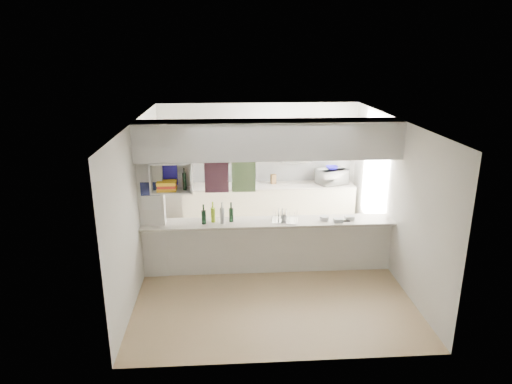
{
  "coord_description": "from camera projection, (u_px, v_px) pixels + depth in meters",
  "views": [
    {
      "loc": [
        -0.67,
        -7.08,
        3.69
      ],
      "look_at": [
        -0.18,
        0.5,
        1.28
      ],
      "focal_mm": 32.0,
      "sensor_mm": 36.0,
      "label": 1
    }
  ],
  "objects": [
    {
      "name": "cup",
      "position": [
        284.0,
        218.0,
        7.58
      ],
      "size": [
        0.13,
        0.13,
        0.09
      ],
      "primitive_type": "imported",
      "rotation": [
        0.0,
        0.0,
        -0.19
      ],
      "color": "white",
      "rests_on": "dish_rack"
    },
    {
      "name": "wine_bottles",
      "position": [
        218.0,
        215.0,
        7.5
      ],
      "size": [
        0.52,
        0.15,
        0.37
      ],
      "color": "black",
      "rests_on": "breakfast_bar"
    },
    {
      "name": "microwave",
      "position": [
        332.0,
        176.0,
        9.64
      ],
      "size": [
        0.69,
        0.58,
        0.33
      ],
      "primitive_type": "imported",
      "rotation": [
        0.0,
        0.0,
        3.48
      ],
      "color": "white",
      "rests_on": "bench_top"
    },
    {
      "name": "wall_right",
      "position": [
        393.0,
        197.0,
        7.63
      ],
      "size": [
        0.0,
        4.8,
        4.8
      ],
      "primitive_type": "plane",
      "rotation": [
        1.57,
        0.0,
        -1.57
      ],
      "color": "silver",
      "rests_on": "floor"
    },
    {
      "name": "cubby_shelf",
      "position": [
        171.0,
        178.0,
        7.22
      ],
      "size": [
        0.65,
        0.35,
        0.5
      ],
      "color": "white",
      "rests_on": "bulkhead"
    },
    {
      "name": "utensil_jar",
      "position": [
        222.0,
        182.0,
        9.59
      ],
      "size": [
        0.09,
        0.09,
        0.13
      ],
      "primitive_type": "cylinder",
      "color": "black",
      "rests_on": "bench_top"
    },
    {
      "name": "kitchen_run",
      "position": [
        267.0,
        189.0,
        9.69
      ],
      "size": [
        3.6,
        0.63,
        2.24
      ],
      "color": "silver",
      "rests_on": "floor"
    },
    {
      "name": "bowl",
      "position": [
        332.0,
        168.0,
        9.56
      ],
      "size": [
        0.26,
        0.26,
        0.06
      ],
      "primitive_type": "imported",
      "color": "#140C88",
      "rests_on": "microwave"
    },
    {
      "name": "ceiling",
      "position": [
        269.0,
        121.0,
        7.11
      ],
      "size": [
        4.8,
        4.8,
        0.0
      ],
      "primitive_type": "plane",
      "color": "white",
      "rests_on": "wall_back"
    },
    {
      "name": "floor",
      "position": [
        268.0,
        271.0,
        7.89
      ],
      "size": [
        4.8,
        4.8,
        0.0
      ],
      "primitive_type": "plane",
      "color": "tan",
      "rests_on": "ground"
    },
    {
      "name": "wall_back",
      "position": [
        258.0,
        164.0,
        9.78
      ],
      "size": [
        4.2,
        0.0,
        4.2
      ],
      "primitive_type": "plane",
      "rotation": [
        1.57,
        0.0,
        0.0
      ],
      "color": "silver",
      "rests_on": "floor"
    },
    {
      "name": "wall_left",
      "position": [
        139.0,
        202.0,
        7.37
      ],
      "size": [
        0.0,
        4.8,
        4.8
      ],
      "primitive_type": "plane",
      "rotation": [
        1.57,
        0.0,
        1.57
      ],
      "color": "silver",
      "rests_on": "floor"
    },
    {
      "name": "knife_block",
      "position": [
        273.0,
        179.0,
        9.67
      ],
      "size": [
        0.13,
        0.12,
        0.21
      ],
      "primitive_type": "cube",
      "rotation": [
        0.0,
        0.0,
        0.4
      ],
      "color": "#4F371B",
      "rests_on": "bench_top"
    },
    {
      "name": "plastic_tubs",
      "position": [
        335.0,
        219.0,
        7.62
      ],
      "size": [
        0.58,
        0.23,
        0.08
      ],
      "color": "silver",
      "rests_on": "breakfast_bar"
    },
    {
      "name": "servery_partition",
      "position": [
        258.0,
        179.0,
        7.38
      ],
      "size": [
        4.2,
        0.5,
        2.6
      ],
      "color": "silver",
      "rests_on": "floor"
    },
    {
      "name": "dish_rack",
      "position": [
        285.0,
        216.0,
        7.59
      ],
      "size": [
        0.47,
        0.39,
        0.23
      ],
      "rotation": [
        0.0,
        0.0,
        -0.17
      ],
      "color": "silver",
      "rests_on": "breakfast_bar"
    }
  ]
}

